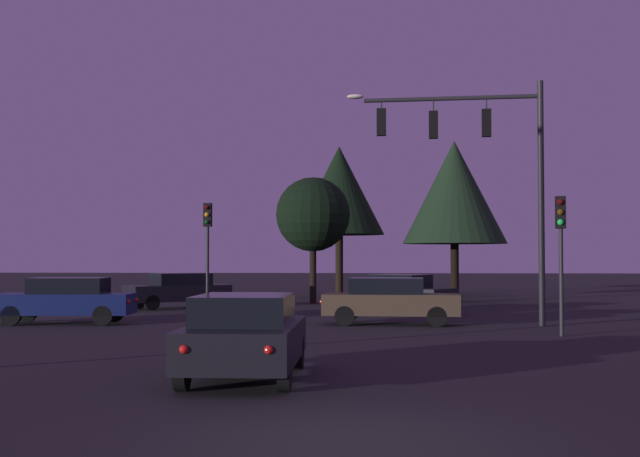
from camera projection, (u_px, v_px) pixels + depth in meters
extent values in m
plane|color=black|center=(369.00, 311.00, 34.22)|extent=(168.00, 168.00, 0.00)
cylinder|color=#232326|center=(541.00, 203.00, 26.71)|extent=(0.20, 0.20, 7.89)
cylinder|color=#232326|center=(451.00, 98.00, 27.25)|extent=(5.69, 0.57, 0.14)
ellipsoid|color=#F4EACC|center=(355.00, 97.00, 27.71)|extent=(0.56, 0.28, 0.16)
cylinder|color=#232326|center=(486.00, 103.00, 27.08)|extent=(0.05, 0.05, 0.38)
cube|color=black|center=(486.00, 123.00, 27.05)|extent=(0.32, 0.26, 0.90)
sphere|color=red|center=(486.00, 115.00, 27.20)|extent=(0.18, 0.18, 0.18)
sphere|color=#56380C|center=(486.00, 124.00, 27.19)|extent=(0.18, 0.18, 0.18)
sphere|color=#0C4219|center=(486.00, 132.00, 27.18)|extent=(0.18, 0.18, 0.18)
cylinder|color=#232326|center=(433.00, 105.00, 27.32)|extent=(0.05, 0.05, 0.41)
cube|color=black|center=(433.00, 125.00, 27.30)|extent=(0.32, 0.26, 0.90)
sphere|color=red|center=(433.00, 117.00, 27.45)|extent=(0.18, 0.18, 0.18)
sphere|color=#56380C|center=(434.00, 126.00, 27.44)|extent=(0.18, 0.18, 0.18)
sphere|color=#0C4219|center=(434.00, 134.00, 27.43)|extent=(0.18, 0.18, 0.18)
cylinder|color=#232326|center=(381.00, 105.00, 27.57)|extent=(0.05, 0.05, 0.28)
cube|color=black|center=(381.00, 122.00, 27.55)|extent=(0.32, 0.26, 0.90)
sphere|color=red|center=(382.00, 114.00, 27.70)|extent=(0.18, 0.18, 0.18)
sphere|color=#56380C|center=(382.00, 123.00, 27.69)|extent=(0.18, 0.18, 0.18)
sphere|color=#0C4219|center=(382.00, 131.00, 27.68)|extent=(0.18, 0.18, 0.18)
cylinder|color=#232326|center=(561.00, 282.00, 23.18)|extent=(0.12, 0.12, 3.00)
cube|color=black|center=(561.00, 212.00, 23.25)|extent=(0.35, 0.30, 0.90)
sphere|color=#4C0A0A|center=(560.00, 202.00, 23.13)|extent=(0.18, 0.18, 0.18)
sphere|color=#56380C|center=(560.00, 212.00, 23.12)|extent=(0.18, 0.18, 0.18)
sphere|color=#1EE04C|center=(561.00, 222.00, 23.11)|extent=(0.18, 0.18, 0.18)
cylinder|color=#232326|center=(207.00, 271.00, 31.80)|extent=(0.12, 0.12, 3.37)
cube|color=black|center=(208.00, 215.00, 31.88)|extent=(0.31, 0.26, 0.90)
sphere|color=#4C0A0A|center=(207.00, 207.00, 31.75)|extent=(0.18, 0.18, 0.18)
sphere|color=#F9A319|center=(207.00, 215.00, 31.74)|extent=(0.18, 0.18, 0.18)
sphere|color=#0C4219|center=(207.00, 222.00, 31.73)|extent=(0.18, 0.18, 0.18)
cube|color=black|center=(245.00, 342.00, 14.96)|extent=(1.96, 4.24, 0.68)
cube|color=black|center=(244.00, 309.00, 14.84)|extent=(1.66, 2.30, 0.52)
cylinder|color=black|center=(213.00, 352.00, 16.38)|extent=(0.21, 0.64, 0.64)
cylinder|color=black|center=(298.00, 353.00, 16.30)|extent=(0.21, 0.64, 0.64)
cylinder|color=black|center=(182.00, 371.00, 13.61)|extent=(0.21, 0.64, 0.64)
cylinder|color=black|center=(285.00, 372.00, 13.52)|extent=(0.21, 0.64, 0.64)
sphere|color=red|center=(184.00, 349.00, 12.89)|extent=(0.14, 0.14, 0.14)
sphere|color=red|center=(268.00, 350.00, 12.82)|extent=(0.14, 0.14, 0.14)
cube|color=#0F1947|center=(64.00, 304.00, 27.47)|extent=(4.57, 2.01, 0.68)
cube|color=black|center=(69.00, 286.00, 27.49)|extent=(2.51, 1.63, 0.52)
cylinder|color=black|center=(11.00, 316.00, 26.71)|extent=(0.65, 0.24, 0.64)
cylinder|color=black|center=(28.00, 313.00, 28.21)|extent=(0.65, 0.24, 0.64)
cylinder|color=black|center=(103.00, 316.00, 26.70)|extent=(0.65, 0.24, 0.64)
cylinder|color=black|center=(114.00, 313.00, 28.21)|extent=(0.65, 0.24, 0.64)
sphere|color=red|center=(128.00, 302.00, 26.87)|extent=(0.14, 0.14, 0.14)
sphere|color=red|center=(136.00, 300.00, 28.07)|extent=(0.14, 0.14, 0.14)
cube|color=#473828|center=(391.00, 304.00, 27.20)|extent=(4.50, 1.91, 0.68)
cube|color=black|center=(387.00, 286.00, 27.24)|extent=(2.45, 1.57, 0.52)
cylinder|color=black|center=(436.00, 313.00, 27.76)|extent=(0.65, 0.23, 0.64)
cylinder|color=black|center=(437.00, 317.00, 26.27)|extent=(0.65, 0.23, 0.64)
cylinder|color=black|center=(349.00, 313.00, 28.10)|extent=(0.65, 0.23, 0.64)
cylinder|color=black|center=(345.00, 316.00, 26.61)|extent=(0.65, 0.23, 0.64)
sphere|color=red|center=(326.00, 300.00, 28.05)|extent=(0.14, 0.14, 0.14)
sphere|color=red|center=(322.00, 302.00, 26.87)|extent=(0.14, 0.14, 0.14)
cube|color=black|center=(403.00, 296.00, 32.64)|extent=(4.29, 3.75, 0.68)
cube|color=black|center=(399.00, 281.00, 32.76)|extent=(2.65, 2.52, 0.52)
cylinder|color=black|center=(442.00, 305.00, 32.48)|extent=(0.64, 0.53, 0.64)
cylinder|color=black|center=(420.00, 307.00, 31.18)|extent=(0.64, 0.53, 0.64)
cylinder|color=black|center=(387.00, 303.00, 34.09)|extent=(0.64, 0.53, 0.64)
cylinder|color=black|center=(364.00, 305.00, 32.79)|extent=(0.64, 0.53, 0.64)
sphere|color=red|center=(371.00, 292.00, 34.38)|extent=(0.14, 0.14, 0.14)
sphere|color=red|center=(352.00, 293.00, 33.36)|extent=(0.14, 0.14, 0.14)
cube|color=black|center=(178.00, 293.00, 35.80)|extent=(4.55, 3.98, 0.68)
cube|color=black|center=(181.00, 279.00, 35.90)|extent=(2.78, 2.59, 0.52)
cylinder|color=black|center=(152.00, 303.00, 34.38)|extent=(0.63, 0.54, 0.64)
cylinder|color=black|center=(139.00, 301.00, 35.67)|extent=(0.63, 0.54, 0.64)
cylinder|color=black|center=(216.00, 301.00, 35.91)|extent=(0.63, 0.54, 0.64)
cylinder|color=black|center=(201.00, 299.00, 37.20)|extent=(0.63, 0.54, 0.64)
sphere|color=red|center=(230.00, 290.00, 36.47)|extent=(0.14, 0.14, 0.14)
sphere|color=red|center=(218.00, 289.00, 37.49)|extent=(0.14, 0.14, 0.14)
cylinder|color=black|center=(453.00, 269.00, 48.60)|extent=(0.32, 0.32, 3.02)
cone|color=black|center=(453.00, 205.00, 48.73)|extent=(4.55, 4.55, 4.46)
cylinder|color=black|center=(339.00, 265.00, 46.85)|extent=(0.43, 0.43, 3.48)
cone|color=black|center=(339.00, 190.00, 46.99)|extent=(5.08, 5.08, 5.00)
cylinder|color=black|center=(455.00, 273.00, 40.93)|extent=(0.39, 0.39, 2.87)
cone|color=black|center=(454.00, 192.00, 41.07)|extent=(5.11, 5.11, 5.09)
cylinder|color=black|center=(313.00, 272.00, 39.76)|extent=(0.32, 0.32, 3.01)
sphere|color=black|center=(313.00, 214.00, 39.86)|extent=(3.57, 3.57, 3.57)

